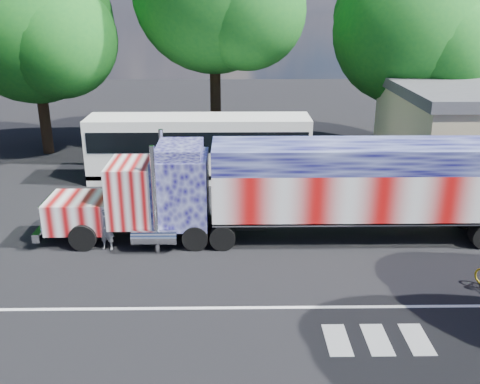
{
  "coord_description": "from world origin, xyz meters",
  "views": [
    {
      "loc": [
        -0.31,
        -18.27,
        9.63
      ],
      "look_at": [
        0.0,
        3.0,
        1.9
      ],
      "focal_mm": 40.0,
      "sensor_mm": 36.0,
      "label": 1
    }
  ],
  "objects_px": {
    "semi_truck": "(313,187)",
    "woman": "(106,229)",
    "coach_bus": "(199,147)",
    "tree_ne_a": "(408,32)",
    "tree_nw_a": "(35,23)"
  },
  "relations": [
    {
      "from": "tree_ne_a",
      "to": "tree_nw_a",
      "type": "relative_size",
      "value": 0.94
    },
    {
      "from": "tree_nw_a",
      "to": "semi_truck",
      "type": "bearing_deg",
      "value": -41.32
    },
    {
      "from": "semi_truck",
      "to": "woman",
      "type": "xyz_separation_m",
      "value": [
        -8.44,
        -1.03,
        -1.38
      ]
    },
    {
      "from": "woman",
      "to": "tree_ne_a",
      "type": "height_order",
      "value": "tree_ne_a"
    },
    {
      "from": "coach_bus",
      "to": "woman",
      "type": "distance_m",
      "value": 9.64
    },
    {
      "from": "semi_truck",
      "to": "tree_nw_a",
      "type": "xyz_separation_m",
      "value": [
        -15.36,
        13.51,
        5.9
      ]
    },
    {
      "from": "woman",
      "to": "tree_ne_a",
      "type": "xyz_separation_m",
      "value": [
        16.34,
        15.48,
        6.71
      ]
    },
    {
      "from": "semi_truck",
      "to": "coach_bus",
      "type": "height_order",
      "value": "semi_truck"
    },
    {
      "from": "tree_ne_a",
      "to": "tree_nw_a",
      "type": "bearing_deg",
      "value": -177.69
    },
    {
      "from": "semi_truck",
      "to": "woman",
      "type": "distance_m",
      "value": 8.61
    },
    {
      "from": "semi_truck",
      "to": "tree_ne_a",
      "type": "bearing_deg",
      "value": 61.32
    },
    {
      "from": "coach_bus",
      "to": "woman",
      "type": "relative_size",
      "value": 6.8
    },
    {
      "from": "woman",
      "to": "tree_ne_a",
      "type": "relative_size",
      "value": 0.15
    },
    {
      "from": "semi_truck",
      "to": "tree_ne_a",
      "type": "xyz_separation_m",
      "value": [
        7.9,
        14.44,
        5.33
      ]
    },
    {
      "from": "semi_truck",
      "to": "tree_nw_a",
      "type": "height_order",
      "value": "tree_nw_a"
    }
  ]
}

